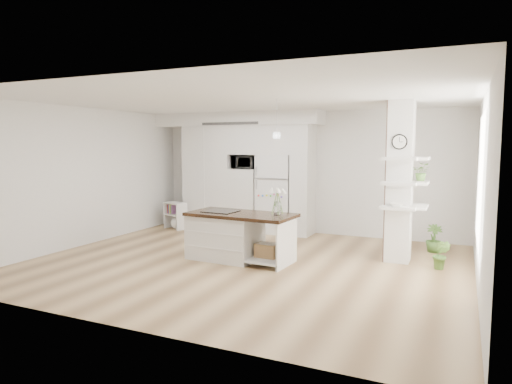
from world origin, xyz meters
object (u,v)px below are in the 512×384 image
refrigerator (276,194)px  kitchen_island (231,234)px  floor_plant_a (441,255)px  bookshelf (176,217)px

refrigerator → kitchen_island: 2.59m
refrigerator → floor_plant_a: size_ratio=3.68×
refrigerator → floor_plant_a: (3.52, -1.75, -0.64)m
refrigerator → kitchen_island: (0.18, -2.54, -0.44)m
floor_plant_a → kitchen_island: bearing=-166.7°
kitchen_island → floor_plant_a: bearing=16.9°
kitchen_island → floor_plant_a: size_ratio=3.93×
kitchen_island → floor_plant_a: 3.44m
refrigerator → bookshelf: bearing=-165.9°
refrigerator → kitchen_island: refrigerator is taller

